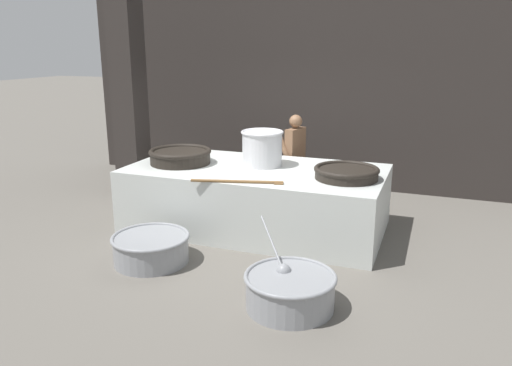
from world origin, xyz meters
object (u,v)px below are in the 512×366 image
Objects in this scene: prep_bowl_meat at (151,247)px; stock_pot at (262,148)px; giant_wok_far at (346,172)px; giant_wok_near at (180,156)px; prep_bowl_vegetables at (290,289)px; cook at (295,157)px.

stock_pot is at bearing 65.49° from prep_bowl_meat.
giant_wok_far is 2.79m from prep_bowl_meat.
giant_wok_far is 0.89× the size of prep_bowl_meat.
prep_bowl_vegetables is at bearing -40.41° from giant_wok_near.
giant_wok_near is 0.61× the size of cook.
prep_bowl_meat is (-1.04, -2.94, -0.65)m from cook.
giant_wok_far is 0.57× the size of cook.
prep_bowl_vegetables is (2.38, -2.03, -0.84)m from giant_wok_near.
giant_wok_far reaches higher than prep_bowl_vegetables.
giant_wok_near reaches higher than giant_wok_far.
giant_wok_near is at bearing 139.59° from prep_bowl_vegetables.
stock_pot is (-1.34, 0.33, 0.19)m from giant_wok_far.
prep_bowl_vegetables reaches higher than prep_bowl_meat.
prep_bowl_meat is at bearing -114.51° from stock_pot.
giant_wok_far is 2.18m from prep_bowl_vegetables.
giant_wok_far is at bearing -0.39° from giant_wok_near.
giant_wok_far is at bearing 84.75° from prep_bowl_vegetables.
giant_wok_near is 2.01m from cook.
cook is at bearing 44.54° from giant_wok_near.
giant_wok_far is at bearing 34.87° from prep_bowl_meat.
cook reaches higher than prep_bowl_vegetables.
stock_pot is at bearing 116.28° from prep_bowl_vegetables.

